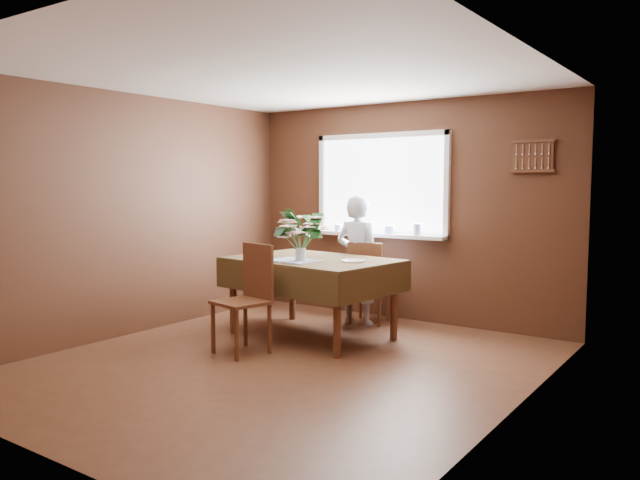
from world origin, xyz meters
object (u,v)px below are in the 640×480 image
Objects in this scene: chair_near at (248,294)px; dining_table at (312,268)px; chair_far at (367,279)px; flower_bouquet at (301,231)px; seated_woman at (358,260)px.

dining_table is at bearing 91.91° from chair_near.
flower_bouquet reaches higher than chair_far.
chair_far is 1.76× the size of flower_bouquet.
chair_near is at bearing 67.23° from chair_far.
chair_far is (0.18, 0.82, -0.20)m from dining_table.
flower_bouquet is at bearing 83.76° from seated_woman.
dining_table is at bearing 65.91° from chair_far.
seated_woman is (0.23, 1.58, 0.18)m from chair_near.
seated_woman is at bearing 93.50° from chair_near.
dining_table is 1.77× the size of chair_near.
chair_far is at bearing -152.44° from seated_woman.
chair_far is at bearing 84.06° from dining_table.
chair_far is 0.64× the size of seated_woman.
chair_near is 1.61m from seated_woman.
dining_table is 0.86m from chair_far.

